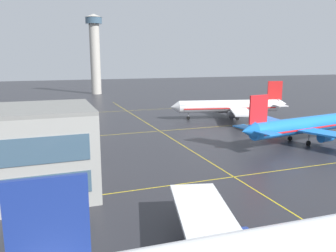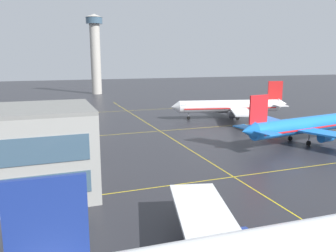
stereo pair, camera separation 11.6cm
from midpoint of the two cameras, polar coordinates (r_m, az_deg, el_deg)
The scene contains 4 objects.
airliner_second_row at distance 81.04m, azimuth 22.08°, elevation 0.11°, with size 36.71×31.36×11.42m.
airliner_third_row at distance 106.64m, azimuth 10.52°, elevation 3.32°, with size 37.21×31.61×11.65m.
taxiway_markings at distance 70.93m, azimuth 3.33°, elevation -3.81°, with size 118.88×162.07×0.01m.
control_tower at distance 183.48m, azimuth -12.32°, elevation 12.69°, with size 8.82×8.82×41.00m.
Camera 1 is at (-27.48, -9.46, 18.55)m, focal length 35.97 mm.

